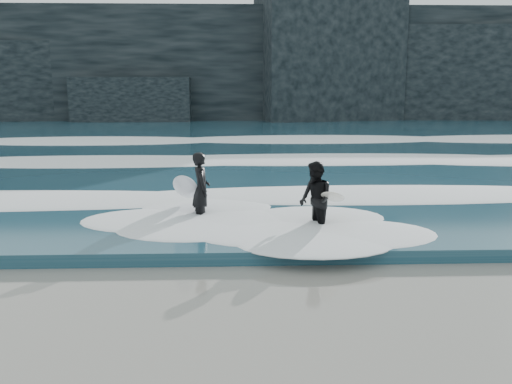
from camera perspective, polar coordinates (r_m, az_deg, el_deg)
ground at (r=8.95m, az=-6.31°, el=-13.64°), size 120.00×120.00×0.00m
sea at (r=37.29m, az=-3.24°, el=5.57°), size 90.00×52.00×0.30m
headland at (r=54.13m, az=-3.00°, el=12.43°), size 70.00×9.00×10.00m
foam_near at (r=17.44m, az=-4.31°, el=0.05°), size 60.00×3.20×0.20m
foam_mid at (r=24.34m, az=-3.74°, el=3.25°), size 60.00×4.00×0.24m
foam_far at (r=33.28m, az=-3.36°, el=5.42°), size 60.00×4.80×0.30m
surfer_left at (r=14.87m, az=-5.85°, el=0.33°), size 1.02×2.19×1.93m
surfer_right at (r=13.73m, az=6.12°, el=-0.76°), size 1.41×2.05×1.84m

